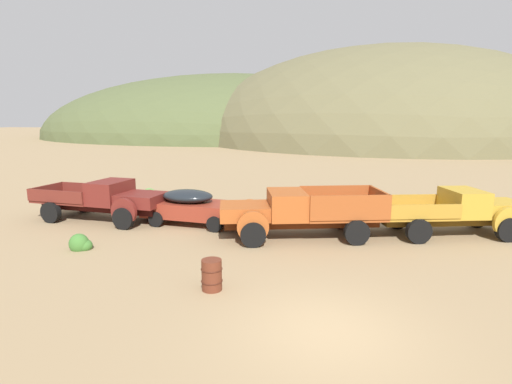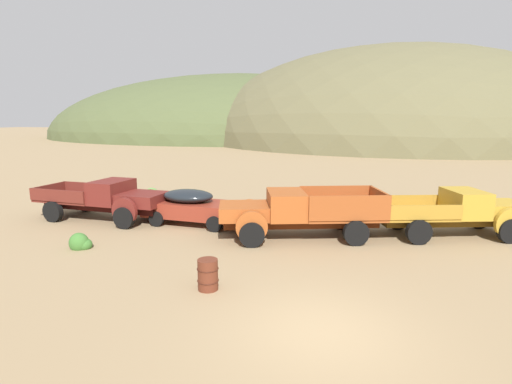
{
  "view_description": "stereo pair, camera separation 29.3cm",
  "coord_description": "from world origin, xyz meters",
  "px_view_note": "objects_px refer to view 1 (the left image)",
  "views": [
    {
      "loc": [
        0.18,
        -8.53,
        4.8
      ],
      "look_at": [
        -3.44,
        8.22,
        1.57
      ],
      "focal_mm": 28.17,
      "sensor_mm": 36.0,
      "label": 1
    },
    {
      "loc": [
        0.47,
        -8.47,
        4.8
      ],
      "look_at": [
        -3.44,
        8.22,
        1.57
      ],
      "focal_mm": 28.17,
      "sensor_mm": 36.0,
      "label": 2
    }
  ],
  "objects_px": {
    "car_rust_red": "(196,207)",
    "truck_oxide_orange": "(291,213)",
    "oil_drum_foreground": "(212,275)",
    "truck_oxblood": "(110,200)",
    "truck_mustard": "(461,211)"
  },
  "relations": [
    {
      "from": "truck_oxide_orange",
      "to": "car_rust_red",
      "type": "bearing_deg",
      "value": -29.98
    },
    {
      "from": "truck_oxblood",
      "to": "oil_drum_foreground",
      "type": "xyz_separation_m",
      "value": [
        7.06,
        -6.29,
        -0.55
      ]
    },
    {
      "from": "car_rust_red",
      "to": "truck_mustard",
      "type": "relative_size",
      "value": 0.8
    },
    {
      "from": "truck_mustard",
      "to": "car_rust_red",
      "type": "bearing_deg",
      "value": 168.37
    },
    {
      "from": "truck_mustard",
      "to": "oil_drum_foreground",
      "type": "distance_m",
      "value": 11.04
    },
    {
      "from": "truck_oxblood",
      "to": "car_rust_red",
      "type": "bearing_deg",
      "value": 7.58
    },
    {
      "from": "oil_drum_foreground",
      "to": "truck_oxide_orange",
      "type": "bearing_deg",
      "value": 74.47
    },
    {
      "from": "truck_oxide_orange",
      "to": "oil_drum_foreground",
      "type": "distance_m",
      "value": 5.68
    },
    {
      "from": "car_rust_red",
      "to": "truck_oxide_orange",
      "type": "bearing_deg",
      "value": -8.76
    },
    {
      "from": "car_rust_red",
      "to": "truck_mustard",
      "type": "height_order",
      "value": "truck_mustard"
    },
    {
      "from": "truck_oxblood",
      "to": "truck_oxide_orange",
      "type": "height_order",
      "value": "truck_oxide_orange"
    },
    {
      "from": "truck_oxide_orange",
      "to": "truck_oxblood",
      "type": "bearing_deg",
      "value": -21.86
    },
    {
      "from": "truck_oxblood",
      "to": "car_rust_red",
      "type": "xyz_separation_m",
      "value": [
        4.17,
        0.23,
        -0.18
      ]
    },
    {
      "from": "car_rust_red",
      "to": "truck_mustard",
      "type": "xyz_separation_m",
      "value": [
        11.16,
        0.77,
        0.17
      ]
    },
    {
      "from": "truck_mustard",
      "to": "truck_oxblood",
      "type": "bearing_deg",
      "value": 168.16
    }
  ]
}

